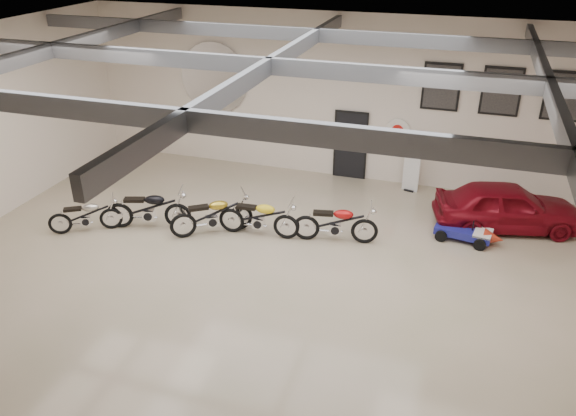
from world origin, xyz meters
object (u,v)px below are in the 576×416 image
(vintage_car, at_px, (507,206))
(banner_stand, at_px, (412,163))
(motorcycle_yellow, at_px, (258,216))
(motorcycle_red, at_px, (335,222))
(motorcycle_silver, at_px, (85,215))
(motorcycle_black, at_px, (148,208))
(motorcycle_gold, at_px, (212,214))
(go_kart, at_px, (469,230))

(vintage_car, bearing_deg, banner_stand, 45.80)
(motorcycle_yellow, height_order, motorcycle_red, same)
(motorcycle_silver, height_order, motorcycle_black, motorcycle_black)
(motorcycle_black, xyz_separation_m, motorcycle_gold, (1.71, 0.22, -0.02))
(motorcycle_red, xyz_separation_m, go_kart, (3.22, 1.04, -0.24))
(motorcycle_black, relative_size, motorcycle_gold, 1.04)
(motorcycle_red, bearing_deg, motorcycle_black, 178.68)
(banner_stand, relative_size, motorcycle_yellow, 0.86)
(motorcycle_gold, distance_m, motorcycle_yellow, 1.21)
(motorcycle_black, xyz_separation_m, motorcycle_red, (4.83, 0.80, -0.03))
(motorcycle_gold, bearing_deg, motorcycle_silver, 161.01)
(banner_stand, xyz_separation_m, vintage_car, (2.65, -1.56, -0.27))
(motorcycle_black, bearing_deg, motorcycle_gold, -9.80)
(motorcycle_black, height_order, vintage_car, vintage_car)
(motorcycle_black, bearing_deg, motorcycle_silver, -172.25)
(motorcycle_silver, height_order, motorcycle_yellow, motorcycle_yellow)
(motorcycle_yellow, distance_m, vintage_car, 6.48)
(banner_stand, bearing_deg, motorcycle_yellow, -116.87)
(banner_stand, height_order, motorcycle_gold, banner_stand)
(motorcycle_yellow, distance_m, motorcycle_red, 1.96)
(motorcycle_gold, bearing_deg, motorcycle_black, 152.54)
(motorcycle_silver, distance_m, vintage_car, 10.97)
(motorcycle_yellow, distance_m, go_kart, 5.34)
(go_kart, bearing_deg, motorcycle_gold, -156.62)
(banner_stand, xyz_separation_m, motorcycle_yellow, (-3.37, -3.94, -0.36))
(motorcycle_silver, bearing_deg, banner_stand, 2.52)
(banner_stand, distance_m, motorcycle_yellow, 5.20)
(banner_stand, distance_m, motorcycle_silver, 9.28)
(vintage_car, bearing_deg, motorcycle_gold, 96.52)
(motorcycle_red, bearing_deg, go_kart, 7.19)
(motorcycle_yellow, xyz_separation_m, motorcycle_red, (1.94, 0.30, -0.00))
(motorcycle_gold, xyz_separation_m, motorcycle_yellow, (1.18, 0.28, -0.01))
(go_kart, bearing_deg, motorcycle_silver, -156.08)
(motorcycle_gold, distance_m, go_kart, 6.55)
(motorcycle_black, height_order, motorcycle_red, motorcycle_black)
(motorcycle_black, bearing_deg, banner_stand, 18.07)
(motorcycle_silver, distance_m, motorcycle_yellow, 4.51)
(motorcycle_red, bearing_deg, vintage_car, 16.18)
(banner_stand, distance_m, vintage_car, 3.09)
(go_kart, relative_size, vintage_car, 0.46)
(motorcycle_silver, distance_m, go_kart, 9.84)
(motorcycle_yellow, bearing_deg, motorcycle_gold, -170.90)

